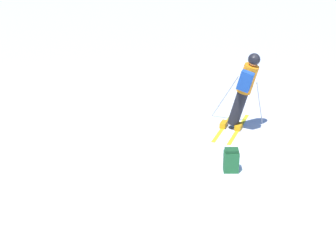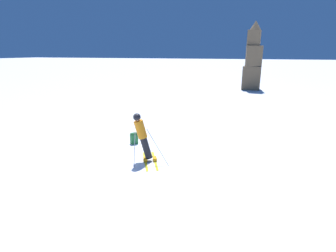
# 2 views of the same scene
# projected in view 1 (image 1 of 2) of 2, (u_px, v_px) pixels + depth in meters

# --- Properties ---
(ground_plane) EXTENTS (300.00, 300.00, 0.00)m
(ground_plane) POSITION_uv_depth(u_px,v_px,m) (276.00, 146.00, 12.37)
(ground_plane) COLOR white
(skier) EXTENTS (1.45, 1.82, 1.92)m
(skier) POSITION_uv_depth(u_px,v_px,m) (244.00, 87.00, 12.71)
(skier) COLOR yellow
(skier) RESTS_ON ground
(spare_backpack) EXTENTS (0.36, 0.37, 0.50)m
(spare_backpack) POSITION_uv_depth(u_px,v_px,m) (231.00, 160.00, 11.23)
(spare_backpack) COLOR #236633
(spare_backpack) RESTS_ON ground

